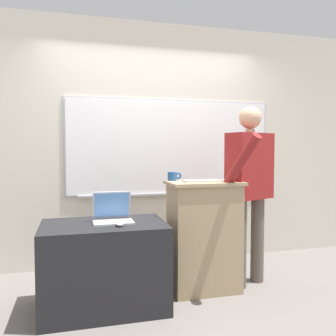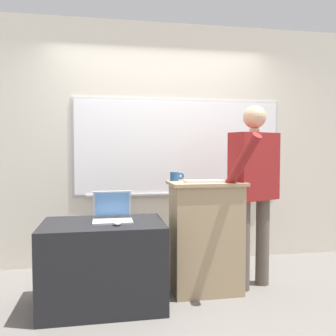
{
  "view_description": "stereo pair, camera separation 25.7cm",
  "coord_description": "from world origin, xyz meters",
  "px_view_note": "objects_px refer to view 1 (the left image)",
  "views": [
    {
      "loc": [
        -0.88,
        -2.7,
        1.32
      ],
      "look_at": [
        -0.09,
        0.28,
        1.16
      ],
      "focal_mm": 38.0,
      "sensor_mm": 36.0,
      "label": 1
    },
    {
      "loc": [
        -0.63,
        -2.76,
        1.32
      ],
      "look_at": [
        -0.09,
        0.28,
        1.16
      ],
      "focal_mm": 38.0,
      "sensor_mm": 36.0,
      "label": 2
    }
  ],
  "objects_px": {
    "side_desk": "(104,266)",
    "coffee_mug": "(173,176)",
    "laptop": "(113,213)",
    "person_presenter": "(250,181)",
    "lectern_podium": "(204,236)",
    "computer_mouse_by_laptop": "(119,224)",
    "wireless_keyboard": "(207,181)"
  },
  "relations": [
    {
      "from": "side_desk",
      "to": "computer_mouse_by_laptop",
      "type": "height_order",
      "value": "computer_mouse_by_laptop"
    },
    {
      "from": "lectern_podium",
      "to": "coffee_mug",
      "type": "distance_m",
      "value": 0.63
    },
    {
      "from": "lectern_podium",
      "to": "wireless_keyboard",
      "type": "bearing_deg",
      "value": -80.62
    },
    {
      "from": "side_desk",
      "to": "person_presenter",
      "type": "bearing_deg",
      "value": 6.22
    },
    {
      "from": "person_presenter",
      "to": "wireless_keyboard",
      "type": "relative_size",
      "value": 3.93
    },
    {
      "from": "laptop",
      "to": "wireless_keyboard",
      "type": "xyz_separation_m",
      "value": [
        0.86,
        0.03,
        0.25
      ]
    },
    {
      "from": "lectern_podium",
      "to": "person_presenter",
      "type": "height_order",
      "value": "person_presenter"
    },
    {
      "from": "side_desk",
      "to": "wireless_keyboard",
      "type": "xyz_separation_m",
      "value": [
        0.94,
        0.08,
        0.68
      ]
    },
    {
      "from": "side_desk",
      "to": "coffee_mug",
      "type": "relative_size",
      "value": 7.51
    },
    {
      "from": "wireless_keyboard",
      "to": "side_desk",
      "type": "bearing_deg",
      "value": -174.93
    },
    {
      "from": "person_presenter",
      "to": "lectern_podium",
      "type": "bearing_deg",
      "value": 160.07
    },
    {
      "from": "wireless_keyboard",
      "to": "coffee_mug",
      "type": "height_order",
      "value": "coffee_mug"
    },
    {
      "from": "computer_mouse_by_laptop",
      "to": "coffee_mug",
      "type": "relative_size",
      "value": 0.74
    },
    {
      "from": "person_presenter",
      "to": "wireless_keyboard",
      "type": "xyz_separation_m",
      "value": [
        -0.47,
        -0.07,
        0.02
      ]
    },
    {
      "from": "lectern_podium",
      "to": "side_desk",
      "type": "distance_m",
      "value": 0.96
    },
    {
      "from": "lectern_podium",
      "to": "side_desk",
      "type": "height_order",
      "value": "lectern_podium"
    },
    {
      "from": "wireless_keyboard",
      "to": "lectern_podium",
      "type": "bearing_deg",
      "value": 99.38
    },
    {
      "from": "side_desk",
      "to": "computer_mouse_by_laptop",
      "type": "bearing_deg",
      "value": -51.85
    },
    {
      "from": "coffee_mug",
      "to": "laptop",
      "type": "bearing_deg",
      "value": -158.3
    },
    {
      "from": "laptop",
      "to": "coffee_mug",
      "type": "bearing_deg",
      "value": 21.7
    },
    {
      "from": "lectern_podium",
      "to": "coffee_mug",
      "type": "bearing_deg",
      "value": 150.19
    },
    {
      "from": "lectern_podium",
      "to": "computer_mouse_by_laptop",
      "type": "relative_size",
      "value": 10.23
    },
    {
      "from": "side_desk",
      "to": "laptop",
      "type": "relative_size",
      "value": 3.07
    },
    {
      "from": "side_desk",
      "to": "person_presenter",
      "type": "xyz_separation_m",
      "value": [
        1.41,
        0.15,
        0.66
      ]
    },
    {
      "from": "laptop",
      "to": "computer_mouse_by_laptop",
      "type": "height_order",
      "value": "laptop"
    },
    {
      "from": "side_desk",
      "to": "computer_mouse_by_laptop",
      "type": "distance_m",
      "value": 0.41
    },
    {
      "from": "side_desk",
      "to": "coffee_mug",
      "type": "distance_m",
      "value": 1.02
    },
    {
      "from": "person_presenter",
      "to": "coffee_mug",
      "type": "relative_size",
      "value": 12.82
    },
    {
      "from": "laptop",
      "to": "coffee_mug",
      "type": "relative_size",
      "value": 2.45
    },
    {
      "from": "lectern_podium",
      "to": "computer_mouse_by_laptop",
      "type": "distance_m",
      "value": 0.89
    },
    {
      "from": "person_presenter",
      "to": "wireless_keyboard",
      "type": "height_order",
      "value": "person_presenter"
    },
    {
      "from": "computer_mouse_by_laptop",
      "to": "coffee_mug",
      "type": "height_order",
      "value": "coffee_mug"
    }
  ]
}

